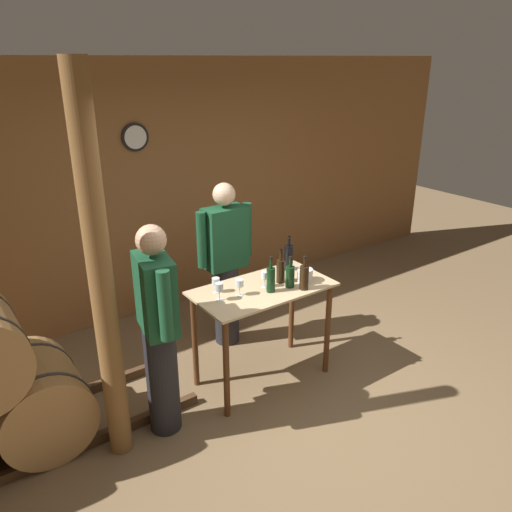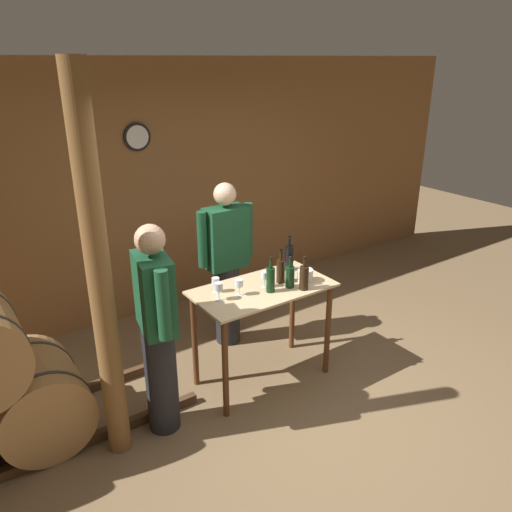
# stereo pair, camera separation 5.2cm
# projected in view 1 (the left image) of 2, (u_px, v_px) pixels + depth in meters

# --- Properties ---
(ground_plane) EXTENTS (14.00, 14.00, 0.00)m
(ground_plane) POSITION_uv_depth(u_px,v_px,m) (323.00, 417.00, 4.00)
(ground_plane) COLOR brown
(back_wall) EXTENTS (8.40, 0.08, 2.70)m
(back_wall) POSITION_uv_depth(u_px,v_px,m) (171.00, 189.00, 5.41)
(back_wall) COLOR brown
(back_wall) RESTS_ON ground_plane
(tasting_table) EXTENTS (1.18, 0.62, 0.90)m
(tasting_table) POSITION_uv_depth(u_px,v_px,m) (263.00, 306.00, 4.23)
(tasting_table) COLOR #D1B284
(tasting_table) RESTS_ON ground_plane
(wooden_post) EXTENTS (0.16, 0.16, 2.70)m
(wooden_post) POSITION_uv_depth(u_px,v_px,m) (101.00, 281.00, 3.19)
(wooden_post) COLOR brown
(wooden_post) RESTS_ON ground_plane
(wine_bottle_far_left) EXTENTS (0.07, 0.07, 0.31)m
(wine_bottle_far_left) POSITION_uv_depth(u_px,v_px,m) (271.00, 279.00, 4.05)
(wine_bottle_far_left) COLOR black
(wine_bottle_far_left) RESTS_ON tasting_table
(wine_bottle_left) EXTENTS (0.07, 0.07, 0.30)m
(wine_bottle_left) POSITION_uv_depth(u_px,v_px,m) (281.00, 270.00, 4.22)
(wine_bottle_left) COLOR black
(wine_bottle_left) RESTS_ON tasting_table
(wine_bottle_center) EXTENTS (0.08, 0.08, 0.27)m
(wine_bottle_center) POSITION_uv_depth(u_px,v_px,m) (290.00, 276.00, 4.14)
(wine_bottle_center) COLOR black
(wine_bottle_center) RESTS_ON tasting_table
(wine_bottle_right) EXTENTS (0.08, 0.08, 0.29)m
(wine_bottle_right) POSITION_uv_depth(u_px,v_px,m) (304.00, 277.00, 4.10)
(wine_bottle_right) COLOR black
(wine_bottle_right) RESTS_ON tasting_table
(wine_bottle_far_right) EXTENTS (0.08, 0.08, 0.32)m
(wine_bottle_far_right) POSITION_uv_depth(u_px,v_px,m) (289.00, 257.00, 4.47)
(wine_bottle_far_right) COLOR black
(wine_bottle_far_right) RESTS_ON tasting_table
(wine_glass_near_left) EXTENTS (0.07, 0.07, 0.15)m
(wine_glass_near_left) POSITION_uv_depth(u_px,v_px,m) (219.00, 287.00, 3.90)
(wine_glass_near_left) COLOR silver
(wine_glass_near_left) RESTS_ON tasting_table
(wine_glass_near_center) EXTENTS (0.06, 0.06, 0.13)m
(wine_glass_near_center) POSITION_uv_depth(u_px,v_px,m) (216.00, 282.00, 4.04)
(wine_glass_near_center) COLOR silver
(wine_glass_near_center) RESTS_ON tasting_table
(wine_glass_near_right) EXTENTS (0.07, 0.07, 0.14)m
(wine_glass_near_right) POSITION_uv_depth(u_px,v_px,m) (240.00, 284.00, 3.99)
(wine_glass_near_right) COLOR silver
(wine_glass_near_right) RESTS_ON tasting_table
(wine_glass_far_side) EXTENTS (0.06, 0.06, 0.14)m
(wine_glass_far_side) POSITION_uv_depth(u_px,v_px,m) (265.00, 276.00, 4.13)
(wine_glass_far_side) COLOR silver
(wine_glass_far_side) RESTS_ON tasting_table
(ice_bucket) EXTENTS (0.13, 0.13, 0.11)m
(ice_bucket) POSITION_uv_depth(u_px,v_px,m) (305.00, 275.00, 4.26)
(ice_bucket) COLOR white
(ice_bucket) RESTS_ON tasting_table
(person_host) EXTENTS (0.59, 0.24, 1.63)m
(person_host) POSITION_uv_depth(u_px,v_px,m) (226.00, 262.00, 4.77)
(person_host) COLOR #232328
(person_host) RESTS_ON ground_plane
(person_visitor_with_scarf) EXTENTS (0.29, 0.58, 1.66)m
(person_visitor_with_scarf) POSITION_uv_depth(u_px,v_px,m) (158.00, 328.00, 3.57)
(person_visitor_with_scarf) COLOR #232328
(person_visitor_with_scarf) RESTS_ON ground_plane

